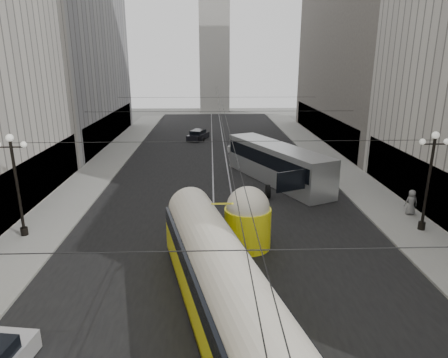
{
  "coord_description": "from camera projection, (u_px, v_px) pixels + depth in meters",
  "views": [
    {
      "loc": [
        -0.93,
        -5.24,
        10.72
      ],
      "look_at": [
        -0.19,
        16.38,
        4.16
      ],
      "focal_mm": 32.0,
      "sensor_mm": 36.0,
      "label": 1
    }
  ],
  "objects": [
    {
      "name": "catenary",
      "position": [
        222.0,
        113.0,
        36.57
      ],
      "size": [
        25.0,
        72.0,
        0.23
      ],
      "color": "black",
      "rests_on": "ground"
    },
    {
      "name": "pedestrian_sidewalk_right",
      "position": [
        411.0,
        202.0,
        27.93
      ],
      "size": [
        0.9,
        0.56,
        1.81
      ],
      "primitive_type": "imported",
      "rotation": [
        0.0,
        0.0,
        3.12
      ],
      "color": "slate",
      "rests_on": "sidewalk_right"
    },
    {
      "name": "sidewalk_left",
      "position": [
        106.0,
        163.0,
        42.17
      ],
      "size": [
        4.0,
        72.0,
        0.15
      ],
      "primitive_type": "cube",
      "color": "gray",
      "rests_on": "ground"
    },
    {
      "name": "building_left_far",
      "position": [
        55.0,
        28.0,
        49.26
      ],
      "size": [
        12.6,
        28.6,
        28.6
      ],
      "color": "#999999",
      "rests_on": "ground"
    },
    {
      "name": "rail_left",
      "position": [
        213.0,
        172.0,
        39.21
      ],
      "size": [
        0.12,
        85.0,
        0.04
      ],
      "primitive_type": "cube",
      "color": "gray",
      "rests_on": "ground"
    },
    {
      "name": "lamppost_left_mid",
      "position": [
        16.0,
        180.0,
        23.87
      ],
      "size": [
        1.86,
        0.44,
        6.37
      ],
      "color": "black",
      "rests_on": "sidewalk_left"
    },
    {
      "name": "sedan_dark_far",
      "position": [
        198.0,
        135.0,
        54.66
      ],
      "size": [
        3.14,
        4.58,
        1.34
      ],
      "color": "black",
      "rests_on": "ground"
    },
    {
      "name": "rail_right",
      "position": [
        228.0,
        172.0,
        39.26
      ],
      "size": [
        0.12,
        85.0,
        0.04
      ],
      "primitive_type": "cube",
      "color": "gray",
      "rests_on": "ground"
    },
    {
      "name": "lamppost_right_mid",
      "position": [
        429.0,
        176.0,
        24.69
      ],
      "size": [
        1.86,
        0.44,
        6.37
      ],
      "color": "black",
      "rests_on": "sidewalk_right"
    },
    {
      "name": "city_bus",
      "position": [
        277.0,
        162.0,
        35.63
      ],
      "size": [
        7.96,
        13.63,
        3.34
      ],
      "color": "#B5B8BB",
      "rests_on": "ground"
    },
    {
      "name": "sidewalk_right",
      "position": [
        331.0,
        161.0,
        42.95
      ],
      "size": [
        4.0,
        72.0,
        0.15
      ],
      "primitive_type": "cube",
      "color": "gray",
      "rests_on": "ground"
    },
    {
      "name": "building_right_far",
      "position": [
        376.0,
        12.0,
        49.98
      ],
      "size": [
        12.6,
        32.6,
        32.6
      ],
      "color": "#514C47",
      "rests_on": "ground"
    },
    {
      "name": "sedan_white_far",
      "position": [
        240.0,
        145.0,
        48.43
      ],
      "size": [
        3.3,
        4.51,
        1.32
      ],
      "color": "white",
      "rests_on": "ground"
    },
    {
      "name": "road",
      "position": [
        220.0,
        172.0,
        39.24
      ],
      "size": [
        20.0,
        85.0,
        0.02
      ],
      "primitive_type": "cube",
      "color": "black",
      "rests_on": "ground"
    },
    {
      "name": "streetcar",
      "position": [
        222.0,
        284.0,
        16.37
      ],
      "size": [
        6.09,
        16.81,
        3.77
      ],
      "color": "#FBF315",
      "rests_on": "ground"
    },
    {
      "name": "distant_tower",
      "position": [
        214.0,
        36.0,
        80.32
      ],
      "size": [
        6.0,
        6.0,
        31.36
      ],
      "color": "#B2AFA8",
      "rests_on": "ground"
    }
  ]
}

